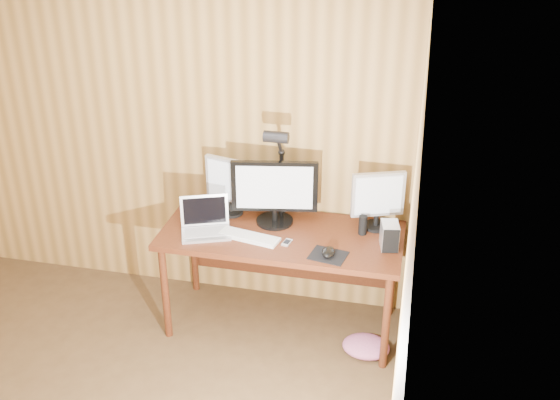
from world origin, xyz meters
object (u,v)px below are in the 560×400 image
(speaker, at_px, (363,225))
(monitor_right, at_px, (378,199))
(monitor_center, at_px, (275,191))
(phone, at_px, (287,242))
(desk, at_px, (284,243))
(keyboard, at_px, (248,237))
(hard_drive, at_px, (389,236))
(laptop, at_px, (205,223))
(desk_lamp, at_px, (279,160))
(mouse, at_px, (328,252))
(monitor_left, at_px, (230,185))

(speaker, bearing_deg, monitor_right, 53.29)
(monitor_center, bearing_deg, phone, -71.64)
(desk, distance_m, speaker, 0.56)
(keyboard, bearing_deg, hard_drive, 16.52)
(laptop, bearing_deg, desk_lamp, 12.40)
(desk, relative_size, keyboard, 3.68)
(monitor_right, distance_m, hard_drive, 0.29)
(desk, xyz_separation_m, desk_lamp, (-0.07, 0.13, 0.56))
(monitor_right, relative_size, laptop, 1.05)
(speaker, bearing_deg, phone, -153.71)
(desk_lamp, bearing_deg, keyboard, -106.89)
(desk, relative_size, mouse, 13.19)
(monitor_right, xyz_separation_m, laptop, (-1.10, -0.29, -0.16))
(desk, bearing_deg, monitor_center, 142.26)
(monitor_left, bearing_deg, mouse, -14.21)
(monitor_center, height_order, mouse, monitor_center)
(laptop, relative_size, desk_lamp, 0.55)
(monitor_left, relative_size, desk_lamp, 0.58)
(monitor_left, height_order, mouse, monitor_left)
(desk, relative_size, phone, 16.44)
(laptop, distance_m, phone, 0.57)
(monitor_left, height_order, phone, monitor_left)
(laptop, relative_size, speaker, 2.89)
(keyboard, relative_size, speaker, 3.26)
(phone, bearing_deg, laptop, -172.81)
(laptop, distance_m, keyboard, 0.31)
(monitor_left, distance_m, keyboard, 0.43)
(phone, bearing_deg, speaker, 37.59)
(monitor_center, relative_size, speaker, 4.31)
(desk, height_order, mouse, mouse)
(hard_drive, bearing_deg, mouse, -163.54)
(monitor_center, distance_m, hard_drive, 0.82)
(monitor_left, distance_m, speaker, 0.95)
(keyboard, bearing_deg, monitor_center, 74.92)
(phone, bearing_deg, keyboard, -171.29)
(laptop, relative_size, phone, 3.96)
(mouse, bearing_deg, monitor_left, 160.62)
(hard_drive, relative_size, phone, 1.76)
(laptop, bearing_deg, monitor_right, -6.05)
(monitor_right, relative_size, desk_lamp, 0.57)
(monitor_center, xyz_separation_m, phone, (0.14, -0.26, -0.23))
(monitor_right, bearing_deg, monitor_center, 166.15)
(phone, height_order, speaker, speaker)
(monitor_left, bearing_deg, laptop, -93.66)
(monitor_right, height_order, speaker, monitor_right)
(keyboard, bearing_deg, mouse, 0.53)
(speaker, distance_m, desk_lamp, 0.70)
(laptop, bearing_deg, monitor_center, 6.10)
(phone, bearing_deg, mouse, -6.82)
(laptop, bearing_deg, monitor_left, 50.91)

